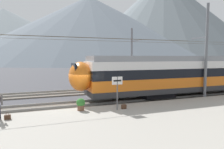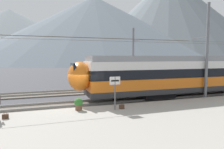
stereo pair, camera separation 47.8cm
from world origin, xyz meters
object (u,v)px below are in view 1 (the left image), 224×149
catenary_mast_far_side (132,56)px  handbag_near_sign (124,107)px  platform_sign (117,86)px  catenary_mast_mid (205,51)px  potted_plant_platform_edge (81,104)px  handbag_beside_passenger (8,117)px

catenary_mast_far_side → handbag_near_sign: (-6.01, -11.12, -3.41)m
platform_sign → handbag_near_sign: 1.53m
catenary_mast_mid → catenary_mast_far_side: 9.74m
catenary_mast_mid → platform_sign: (-8.93, -1.80, -2.32)m
potted_plant_platform_edge → handbag_near_sign: bearing=-12.1°
catenary_mast_far_side → potted_plant_platform_edge: size_ratio=50.74×
handbag_near_sign → potted_plant_platform_edge: bearing=167.9°
catenary_mast_mid → platform_sign: catenary_mast_mid is taller
potted_plant_platform_edge → catenary_mast_mid: bearing=5.6°
catenary_mast_mid → handbag_beside_passenger: catenary_mast_mid is taller
catenary_mast_mid → handbag_near_sign: 9.36m
catenary_mast_far_side → platform_sign: catenary_mast_far_side is taller
handbag_beside_passenger → catenary_mast_far_side: bearing=40.5°
handbag_near_sign → platform_sign: bearing=-167.4°
platform_sign → potted_plant_platform_edge: platform_sign is taller
platform_sign → potted_plant_platform_edge: bearing=162.4°
platform_sign → handbag_near_sign: (0.52, 0.12, -1.44)m
platform_sign → handbag_near_sign: platform_sign is taller
catenary_mast_mid → catenary_mast_far_side: (-2.39, 9.43, -0.35)m
handbag_beside_passenger → handbag_near_sign: 6.90m
handbag_beside_passenger → potted_plant_platform_edge: size_ratio=0.50×
handbag_beside_passenger → handbag_near_sign: handbag_near_sign is taller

